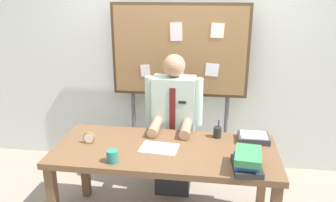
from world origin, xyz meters
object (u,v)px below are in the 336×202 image
object	(u,v)px
desk	(165,157)
desk_clock	(89,138)
book_stack	(247,161)
person	(174,131)
open_notebook	(159,148)
paper_tray	(253,138)
coffee_mug	(112,156)
bulletin_board	(179,53)
pen_holder	(217,132)

from	to	relation	value
desk	desk_clock	bearing A→B (deg)	179.47
desk	book_stack	bearing A→B (deg)	-21.45
person	desk_clock	distance (m)	0.86
open_notebook	paper_tray	xyz separation A→B (m)	(0.77, 0.27, 0.02)
open_notebook	desk_clock	xyz separation A→B (m)	(-0.60, 0.03, 0.04)
desk	person	bearing A→B (deg)	90.00
coffee_mug	book_stack	bearing A→B (deg)	1.89
open_notebook	coffee_mug	size ratio (longest dim) A/B	3.17
desk	desk_clock	size ratio (longest dim) A/B	18.28
bulletin_board	coffee_mug	bearing A→B (deg)	-105.43
book_stack	open_notebook	world-z (taller)	book_stack
person	desk_clock	xyz separation A→B (m)	(-0.65, -0.56, 0.13)
desk_clock	paper_tray	distance (m)	1.39
desk	person	distance (m)	0.56
bulletin_board	open_notebook	xyz separation A→B (m)	(-0.05, -1.03, -0.59)
desk	bulletin_board	world-z (taller)	bulletin_board
book_stack	coffee_mug	distance (m)	0.99
desk_clock	coffee_mug	world-z (taller)	desk_clock
desk	paper_tray	distance (m)	0.78
desk	open_notebook	size ratio (longest dim) A/B	6.07
paper_tray	coffee_mug	bearing A→B (deg)	-153.79
open_notebook	desk_clock	size ratio (longest dim) A/B	3.01
book_stack	open_notebook	xyz separation A→B (m)	(-0.68, 0.23, -0.06)
desk_clock	paper_tray	xyz separation A→B (m)	(1.37, 0.25, -0.02)
bulletin_board	open_notebook	world-z (taller)	bulletin_board
book_stack	open_notebook	bearing A→B (deg)	161.40
desk_clock	paper_tray	bearing A→B (deg)	10.15
coffee_mug	pen_holder	size ratio (longest dim) A/B	0.59
pen_holder	coffee_mug	bearing A→B (deg)	-144.24
person	book_stack	world-z (taller)	person
desk	book_stack	world-z (taller)	book_stack
open_notebook	paper_tray	size ratio (longest dim) A/B	1.15
desk	bulletin_board	bearing A→B (deg)	89.99
desk_clock	coffee_mug	bearing A→B (deg)	-44.81
open_notebook	coffee_mug	world-z (taller)	coffee_mug
book_stack	desk_clock	xyz separation A→B (m)	(-1.28, 0.25, -0.02)
desk	person	size ratio (longest dim) A/B	1.29
desk	pen_holder	distance (m)	0.52
bulletin_board	desk_clock	xyz separation A→B (m)	(-0.65, -1.00, -0.56)
bulletin_board	pen_holder	bearing A→B (deg)	-60.19
open_notebook	bulletin_board	bearing A→B (deg)	87.39
open_notebook	pen_holder	size ratio (longest dim) A/B	1.87
desk	pen_holder	size ratio (longest dim) A/B	11.33
bulletin_board	coffee_mug	size ratio (longest dim) A/B	19.60
person	open_notebook	size ratio (longest dim) A/B	4.71
person	coffee_mug	xyz separation A→B (m)	(-0.36, -0.84, 0.13)
desk	coffee_mug	world-z (taller)	coffee_mug
open_notebook	book_stack	bearing A→B (deg)	-18.60
book_stack	paper_tray	bearing A→B (deg)	79.47
desk_clock	person	bearing A→B (deg)	40.74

